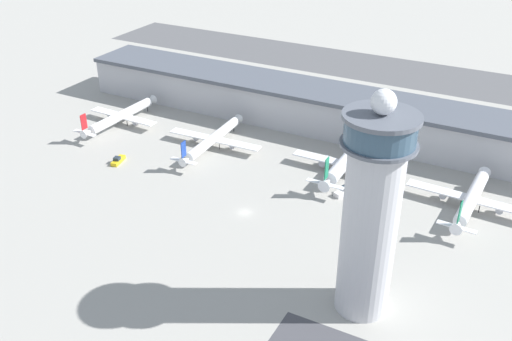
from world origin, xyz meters
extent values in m
plane|color=#9E9B93|center=(0.00, 0.00, 0.00)|extent=(1000.00, 1000.00, 0.00)
cube|color=#B2B2B7|center=(0.00, 70.00, 7.53)|extent=(221.10, 22.00, 15.06)
cube|color=#4C515B|center=(0.00, 70.00, 15.86)|extent=(221.10, 25.00, 1.60)
cube|color=#515154|center=(0.00, 153.32, 0.00)|extent=(331.66, 44.00, 0.01)
cylinder|color=#BCBCC1|center=(45.48, -23.39, 22.04)|extent=(12.77, 12.77, 44.08)
cylinder|color=#565B66|center=(45.48, -23.39, 44.48)|extent=(16.60, 16.60, 0.80)
cylinder|color=#334C60|center=(45.48, -23.39, 47.56)|extent=(15.27, 15.27, 5.37)
cylinder|color=#565B66|center=(45.48, -23.39, 50.74)|extent=(16.60, 16.60, 1.00)
sphere|color=white|center=(45.48, -23.39, 53.94)|extent=(5.39, 5.39, 5.39)
cylinder|color=white|center=(-77.02, 34.66, 4.11)|extent=(5.17, 34.44, 3.76)
cone|color=white|center=(-76.24, 53.49, 4.11)|extent=(3.90, 3.54, 3.76)
cone|color=white|center=(-77.82, 15.27, 4.11)|extent=(3.57, 4.65, 3.38)
cube|color=white|center=(-76.99, 35.35, 3.46)|extent=(32.30, 5.72, 0.44)
cylinder|color=#A8A8B2|center=(-83.70, 36.63, 2.32)|extent=(2.24, 4.22, 2.07)
cylinder|color=#A8A8B2|center=(-70.21, 36.07, 2.32)|extent=(2.24, 4.22, 2.07)
cube|color=red|center=(-77.86, 14.37, 9.00)|extent=(0.42, 2.81, 6.02)
cube|color=white|center=(-77.88, 13.97, 4.49)|extent=(10.60, 2.43, 0.24)
cylinder|color=black|center=(-76.36, 50.61, 1.12)|extent=(0.28, 0.28, 2.24)
cylinder|color=black|center=(-74.40, 34.44, 1.12)|extent=(0.28, 0.28, 2.24)
cylinder|color=black|center=(-79.66, 34.66, 1.12)|extent=(0.28, 0.28, 2.24)
cylinder|color=white|center=(-32.27, 33.88, 4.00)|extent=(4.86, 35.25, 3.60)
cone|color=white|center=(-32.95, 53.06, 4.00)|extent=(3.72, 3.37, 3.60)
cone|color=white|center=(-31.56, 14.16, 4.00)|extent=(3.39, 4.44, 3.24)
cube|color=white|center=(-32.29, 34.59, 3.37)|extent=(37.87, 5.75, 0.44)
cylinder|color=#A8A8B2|center=(-40.25, 35.30, 2.28)|extent=(2.12, 4.03, 1.98)
cylinder|color=#A8A8B2|center=(-24.41, 35.87, 2.28)|extent=(2.12, 4.03, 1.98)
cube|color=navy|center=(-31.53, 13.30, 8.68)|extent=(0.40, 2.81, 5.76)
cube|color=white|center=(-31.51, 12.90, 4.36)|extent=(10.15, 2.36, 0.24)
cylinder|color=black|center=(-32.85, 50.24, 1.10)|extent=(0.28, 0.28, 2.20)
cylinder|color=black|center=(-29.74, 33.88, 1.10)|extent=(0.28, 0.28, 2.20)
cylinder|color=black|center=(-34.78, 33.70, 1.10)|extent=(0.28, 0.28, 2.20)
cylinder|color=silver|center=(18.54, 37.87, 4.45)|extent=(4.81, 26.71, 4.59)
cone|color=silver|center=(18.67, 53.28, 4.45)|extent=(4.62, 4.17, 4.59)
cone|color=silver|center=(18.41, 21.78, 4.45)|extent=(4.18, 5.54, 4.13)
cube|color=silver|center=(18.55, 38.41, 3.64)|extent=(38.25, 4.71, 0.44)
cylinder|color=#A8A8B2|center=(10.53, 39.47, 2.25)|extent=(2.57, 5.07, 2.53)
cylinder|color=#A8A8B2|center=(26.58, 39.34, 2.25)|extent=(2.57, 5.07, 2.53)
cube|color=#14704C|center=(18.40, 20.68, 10.41)|extent=(0.32, 2.80, 7.35)
cube|color=silver|center=(18.40, 20.28, 4.90)|extent=(12.87, 2.11, 0.24)
cylinder|color=black|center=(18.64, 50.01, 1.07)|extent=(0.28, 0.28, 2.15)
cylinder|color=black|center=(21.75, 37.58, 1.07)|extent=(0.28, 0.28, 2.15)
cylinder|color=black|center=(15.33, 37.63, 1.07)|extent=(0.28, 0.28, 2.15)
cylinder|color=white|center=(61.58, 34.54, 4.37)|extent=(5.58, 31.13, 4.03)
cone|color=white|center=(62.45, 51.82, 4.37)|extent=(4.21, 3.83, 4.03)
cone|color=white|center=(60.69, 16.66, 4.37)|extent=(3.87, 5.02, 3.63)
cube|color=white|center=(61.61, 35.16, 3.66)|extent=(40.96, 6.44, 0.44)
cylinder|color=#A8A8B2|center=(53.11, 36.59, 2.44)|extent=(2.44, 4.54, 2.22)
cylinder|color=#A8A8B2|center=(70.22, 35.73, 2.44)|extent=(2.44, 4.54, 2.22)
cube|color=#14704C|center=(60.64, 15.69, 9.61)|extent=(0.44, 2.81, 6.46)
cube|color=white|center=(60.62, 15.29, 4.77)|extent=(11.38, 2.56, 0.24)
cylinder|color=black|center=(62.30, 48.81, 1.17)|extent=(0.28, 0.28, 2.35)
cylinder|color=black|center=(64.40, 34.22, 1.17)|extent=(0.28, 0.28, 2.35)
cylinder|color=black|center=(58.75, 34.50, 1.17)|extent=(0.28, 0.28, 2.35)
cube|color=black|center=(23.56, 25.15, 0.06)|extent=(4.95, 7.18, 0.12)
cube|color=silver|center=(23.56, 25.15, 0.79)|extent=(5.57, 8.40, 1.59)
cube|color=#232D38|center=(23.88, 25.89, 2.23)|extent=(3.02, 3.11, 1.30)
cube|color=black|center=(-56.73, 7.63, 0.06)|extent=(3.59, 6.46, 0.12)
cube|color=gold|center=(-56.73, 7.63, 0.67)|extent=(3.94, 7.62, 1.35)
cube|color=#232D38|center=(-56.57, 6.92, 1.90)|extent=(2.52, 2.59, 1.10)
camera|label=1|loc=(72.91, -130.24, 97.32)|focal=40.00mm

